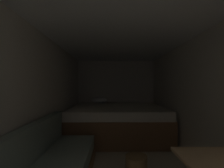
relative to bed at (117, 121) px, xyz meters
name	(u,v)px	position (x,y,z in m)	size (l,w,h in m)	color
wall_back	(116,93)	(0.00, 1.00, 0.64)	(2.44, 0.05, 2.03)	beige
wall_left	(41,102)	(-1.19, -1.60, 0.64)	(0.05, 5.16, 2.03)	beige
wall_right	(202,102)	(1.20, -1.60, 0.64)	(0.05, 5.16, 2.03)	beige
ceiling_slab	(122,32)	(0.00, -1.60, 1.68)	(2.44, 5.16, 0.05)	white
bed	(117,121)	(0.00, 0.00, 0.00)	(2.22, 1.87, 0.92)	brown
wicker_basket	(136,163)	(0.22, -1.59, -0.27)	(0.32, 0.32, 0.21)	olive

